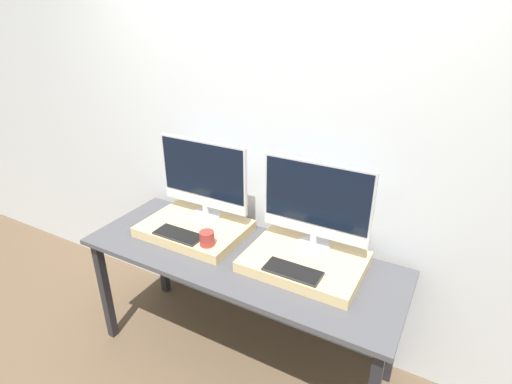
# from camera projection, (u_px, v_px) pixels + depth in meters

# --- Properties ---
(wall_back) EXTENTS (8.00, 0.04, 2.60)m
(wall_back) POSITION_uv_depth(u_px,v_px,m) (273.00, 149.00, 2.39)
(wall_back) COLOR silver
(wall_back) RESTS_ON ground_plane
(workbench) EXTENTS (1.86, 0.67, 0.79)m
(workbench) POSITION_uv_depth(u_px,v_px,m) (240.00, 266.00, 2.32)
(workbench) COLOR #47474C
(workbench) RESTS_ON ground_plane
(wooden_riser_left) EXTENTS (0.63, 0.46, 0.06)m
(wooden_riser_left) POSITION_uv_depth(u_px,v_px,m) (195.00, 228.00, 2.49)
(wooden_riser_left) COLOR #D6B77F
(wooden_riser_left) RESTS_ON workbench
(monitor_left) EXTENTS (0.61, 0.19, 0.51)m
(monitor_left) POSITION_uv_depth(u_px,v_px,m) (204.00, 177.00, 2.46)
(monitor_left) COLOR silver
(monitor_left) RESTS_ON wooden_riser_left
(keyboard_left) EXTENTS (0.30, 0.13, 0.01)m
(keyboard_left) POSITION_uv_depth(u_px,v_px,m) (178.00, 234.00, 2.35)
(keyboard_left) COLOR #2D2D2D
(keyboard_left) RESTS_ON wooden_riser_left
(mug) EXTENTS (0.08, 0.08, 0.08)m
(mug) POSITION_uv_depth(u_px,v_px,m) (207.00, 238.00, 2.25)
(mug) COLOR #9E332D
(mug) RESTS_ON wooden_riser_left
(wooden_riser_right) EXTENTS (0.63, 0.46, 0.06)m
(wooden_riser_right) POSITION_uv_depth(u_px,v_px,m) (304.00, 262.00, 2.17)
(wooden_riser_right) COLOR #D6B77F
(wooden_riser_right) RESTS_ON workbench
(monitor_right) EXTENTS (0.61, 0.19, 0.51)m
(monitor_right) POSITION_uv_depth(u_px,v_px,m) (316.00, 203.00, 2.14)
(monitor_right) COLOR silver
(monitor_right) RESTS_ON wooden_riser_right
(keyboard_right) EXTENTS (0.30, 0.13, 0.01)m
(keyboard_right) POSITION_uv_depth(u_px,v_px,m) (293.00, 271.00, 2.03)
(keyboard_right) COLOR #2D2D2D
(keyboard_right) RESTS_ON wooden_riser_right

